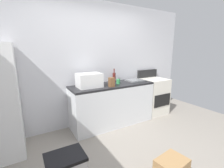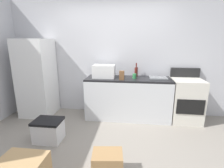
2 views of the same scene
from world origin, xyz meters
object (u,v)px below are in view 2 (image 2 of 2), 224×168
at_px(stove_oven, 186,100).
at_px(knife_block, 122,75).
at_px(refrigerator, 37,78).
at_px(microwave, 104,71).
at_px(coffee_mug, 134,76).
at_px(storage_bin, 49,130).
at_px(cardboard_box_medium, 107,165).
at_px(wine_bottle, 136,71).

xyz_separation_m(stove_oven, knife_block, (-1.35, -0.19, 0.52)).
bearing_deg(refrigerator, stove_oven, 0.97).
xyz_separation_m(refrigerator, microwave, (1.53, 0.05, 0.18)).
distance_m(coffee_mug, storage_bin, 1.94).
xyz_separation_m(knife_block, cardboard_box_medium, (-0.06, -1.56, -0.83)).
relative_size(microwave, cardboard_box_medium, 1.24).
distance_m(refrigerator, storage_bin, 1.44).
bearing_deg(cardboard_box_medium, coffee_mug, 79.42).
relative_size(cardboard_box_medium, storage_bin, 0.81).
bearing_deg(cardboard_box_medium, stove_oven, 51.07).
height_order(cardboard_box_medium, storage_bin, storage_bin).
bearing_deg(coffee_mug, knife_block, -148.73).
bearing_deg(coffee_mug, stove_oven, 1.60).
xyz_separation_m(wine_bottle, coffee_mug, (-0.04, -0.23, -0.06)).
bearing_deg(wine_bottle, coffee_mug, -99.02).
bearing_deg(microwave, wine_bottle, 16.39).
relative_size(coffee_mug, knife_block, 0.56).
bearing_deg(knife_block, stove_oven, 7.88).
bearing_deg(wine_bottle, stove_oven, -10.81).
relative_size(refrigerator, wine_bottle, 5.70).
xyz_separation_m(refrigerator, stove_oven, (3.27, 0.06, -0.39)).
distance_m(refrigerator, wine_bottle, 2.24).
bearing_deg(knife_block, refrigerator, 176.09).
xyz_separation_m(stove_oven, microwave, (-1.74, -0.00, 0.57)).
distance_m(coffee_mug, cardboard_box_medium, 1.92).
height_order(microwave, knife_block, microwave).
relative_size(refrigerator, microwave, 3.72).
distance_m(stove_oven, wine_bottle, 1.20).
bearing_deg(cardboard_box_medium, microwave, 100.71).
bearing_deg(stove_oven, cardboard_box_medium, -128.93).
bearing_deg(microwave, cardboard_box_medium, -79.29).
height_order(stove_oven, knife_block, stove_oven).
xyz_separation_m(refrigerator, wine_bottle, (2.22, 0.26, 0.15)).
xyz_separation_m(coffee_mug, storage_bin, (-1.43, -1.07, -0.76)).
height_order(microwave, storage_bin, microwave).
xyz_separation_m(wine_bottle, storage_bin, (-1.47, -1.30, -0.82)).
bearing_deg(coffee_mug, storage_bin, -143.28).
xyz_separation_m(stove_oven, coffee_mug, (-1.09, -0.03, 0.48)).
xyz_separation_m(microwave, cardboard_box_medium, (0.33, -1.75, -0.87)).
distance_m(stove_oven, storage_bin, 2.76).
bearing_deg(stove_oven, knife_block, -172.12).
height_order(refrigerator, microwave, refrigerator).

